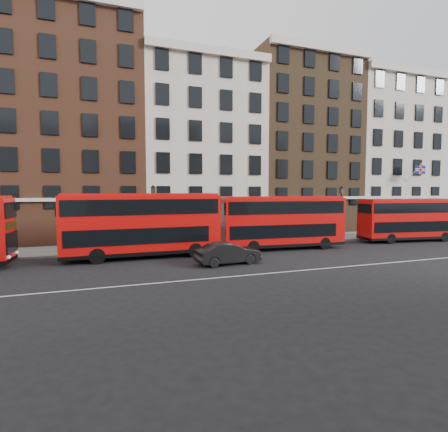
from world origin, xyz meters
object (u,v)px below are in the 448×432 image
object	(u,v)px
bus_b	(142,223)
bus_c	(282,221)
car_front	(228,253)
bus_d	(409,219)
traffic_light	(425,214)

from	to	relation	value
bus_b	bus_c	world-z (taller)	bus_b
bus_c	car_front	xyz separation A→B (m)	(-6.40, -4.26, -1.68)
bus_c	bus_b	bearing A→B (deg)	-176.68
bus_d	bus_b	bearing A→B (deg)	-173.16
car_front	traffic_light	size ratio (longest dim) A/B	1.37
bus_b	car_front	size ratio (longest dim) A/B	2.55
bus_b	traffic_light	world-z (taller)	bus_b
bus_c	traffic_light	distance (m)	19.71
bus_c	bus_d	xyz separation A→B (m)	(14.11, 0.00, -0.16)
bus_d	traffic_light	distance (m)	6.09
bus_d	car_front	xyz separation A→B (m)	(-20.51, -4.26, -1.51)
bus_d	bus_c	bearing A→B (deg)	-173.16
car_front	traffic_light	world-z (taller)	traffic_light
bus_d	traffic_light	world-z (taller)	bus_d
bus_b	bus_d	size ratio (longest dim) A/B	1.12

